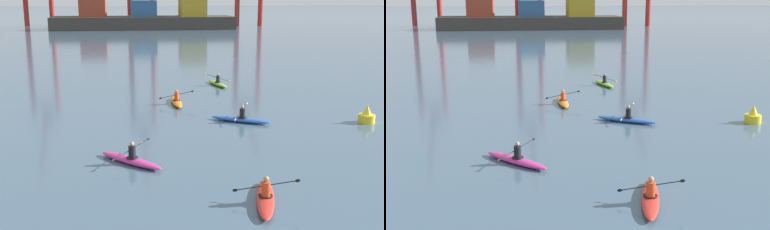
% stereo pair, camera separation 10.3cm
% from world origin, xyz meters
% --- Properties ---
extents(container_barge, '(38.98, 10.90, 7.81)m').
position_xyz_m(container_barge, '(0.41, 99.64, 2.40)').
color(container_barge, '#38332D').
rests_on(container_barge, ground).
extents(channel_buoy, '(0.90, 0.90, 1.00)m').
position_xyz_m(channel_buoy, '(9.27, 16.15, 0.36)').
color(channel_buoy, yellow).
rests_on(channel_buoy, ground).
extents(kayak_blue, '(3.21, 2.29, 0.95)m').
position_xyz_m(kayak_blue, '(2.44, 17.16, 0.17)').
color(kayak_blue, '#2856B2').
rests_on(kayak_blue, ground).
extents(kayak_magenta, '(2.79, 2.86, 0.95)m').
position_xyz_m(kayak_magenta, '(-3.64, 11.05, 0.17)').
color(kayak_magenta, '#C13384').
rests_on(kayak_magenta, ground).
extents(kayak_orange, '(2.26, 3.42, 0.95)m').
position_xyz_m(kayak_orange, '(-0.61, 22.28, 0.17)').
color(kayak_orange, orange).
rests_on(kayak_orange, ground).
extents(kayak_red, '(2.18, 3.44, 0.95)m').
position_xyz_m(kayak_red, '(0.81, 6.52, 0.17)').
color(kayak_red, red).
rests_on(kayak_red, ground).
extents(kayak_lime, '(2.15, 3.45, 1.03)m').
position_xyz_m(kayak_lime, '(3.27, 28.66, 0.17)').
color(kayak_lime, '#7ABC2D').
rests_on(kayak_lime, ground).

